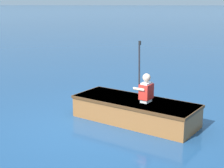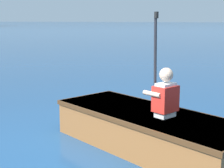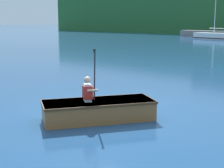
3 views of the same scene
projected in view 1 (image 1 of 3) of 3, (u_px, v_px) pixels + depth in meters
ground_plane at (94, 127)px, 7.23m from camera, size 300.00×300.00×0.00m
rowboat_foreground at (133, 109)px, 7.49m from camera, size 2.32×2.88×0.49m
person_paddler at (146, 89)px, 7.20m from camera, size 0.45×0.45×1.29m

